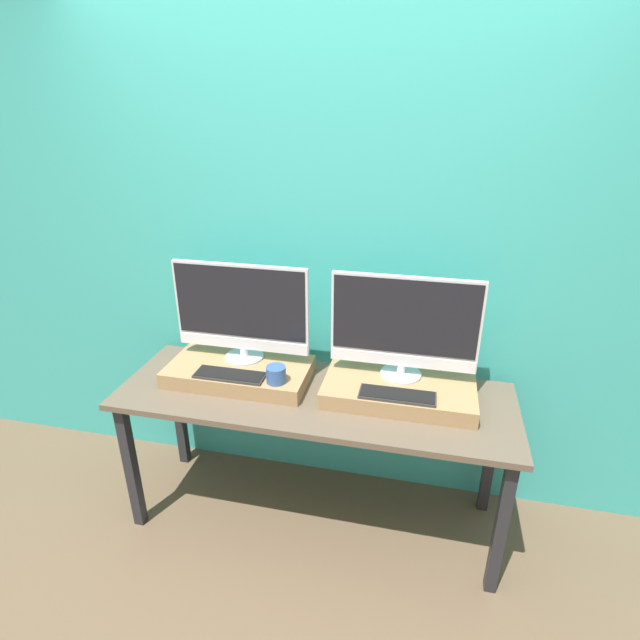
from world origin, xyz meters
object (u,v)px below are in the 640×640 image
Objects in this scene: keyboard_left at (230,375)px; monitor_right at (404,326)px; mug at (276,374)px; keyboard_right at (397,395)px; monitor_left at (241,311)px.

monitor_right is (0.78, 0.19, 0.25)m from keyboard_left.
keyboard_left is 3.68× the size of mug.
keyboard_right is (0.78, 0.00, 0.00)m from keyboard_left.
mug is at bearing 0.00° from keyboard_left.
monitor_right reaches higher than mug.
mug is at bearing -161.14° from monitor_right.
monitor_left is 1.00× the size of monitor_right.
keyboard_left is at bearing -166.40° from monitor_right.
mug is (0.23, -0.19, -0.22)m from monitor_left.
monitor_right is at bearing 13.60° from keyboard_left.
keyboard_left is 0.78m from keyboard_right.
keyboard_right is at bearing -90.00° from monitor_right.
keyboard_right is (0.78, -0.19, -0.25)m from monitor_left.
monitor_right reaches higher than keyboard_left.
keyboard_right is (0.55, -0.00, -0.03)m from mug.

